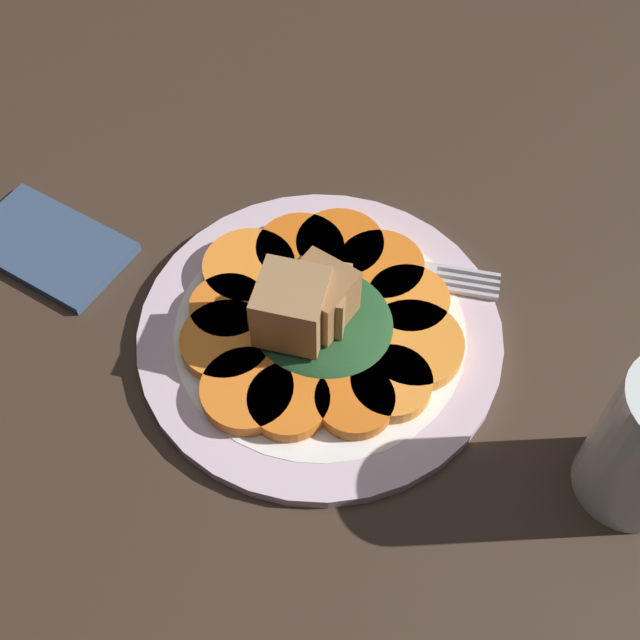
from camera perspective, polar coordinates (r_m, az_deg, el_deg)
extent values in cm
cube|color=#38281E|center=(59.54, 0.00, -1.69)|extent=(120.00, 120.00, 2.00)
cylinder|color=silver|center=(58.28, 0.00, -0.89)|extent=(26.42, 26.42, 1.00)
cylinder|color=white|center=(58.24, 0.00, -0.86)|extent=(21.14, 21.14, 1.00)
cylinder|color=orange|center=(58.77, 6.28, 1.33)|extent=(6.03, 6.03, 1.15)
cylinder|color=orange|center=(60.47, 4.32, 3.74)|extent=(6.54, 6.54, 1.15)
cylinder|color=orange|center=(61.65, 1.42, 5.29)|extent=(6.73, 6.73, 1.15)
cylinder|color=orange|center=(61.36, -1.42, 4.96)|extent=(6.75, 6.75, 1.15)
cylinder|color=orange|center=(60.50, -5.06, 3.69)|extent=(6.97, 6.97, 1.15)
cylinder|color=orange|center=(58.42, -6.51, 0.81)|extent=(5.65, 5.65, 1.15)
cylinder|color=orange|center=(56.82, -6.66, -1.55)|extent=(6.56, 6.56, 1.15)
cylinder|color=orange|center=(54.63, -5.20, -5.03)|extent=(6.37, 6.37, 1.15)
cylinder|color=orange|center=(54.05, -2.24, -5.80)|extent=(5.60, 5.60, 1.15)
cylinder|color=orange|center=(54.08, 2.48, -5.76)|extent=(5.42, 5.42, 1.15)
cylinder|color=orange|center=(54.90, 5.08, -4.51)|extent=(5.63, 5.63, 1.15)
cylinder|color=orange|center=(56.66, 6.61, -1.80)|extent=(7.18, 7.18, 1.15)
ellipsoid|color=#1E4723|center=(57.05, 0.00, -0.07)|extent=(11.19, 10.07, 1.77)
cube|color=#9E754C|center=(53.87, -2.02, 0.91)|extent=(5.76, 5.76, 4.59)
cube|color=olive|center=(54.49, -0.26, 1.41)|extent=(4.31, 4.31, 4.09)
cube|color=#9E754C|center=(54.76, 0.03, 1.55)|extent=(4.89, 4.89, 3.80)
cube|color=#B2B2B7|center=(61.18, 1.30, 4.20)|extent=(11.70, 5.12, 0.40)
cube|color=#B2B2B7|center=(60.85, 7.57, 3.17)|extent=(2.16, 2.67, 0.40)
cube|color=#B2B2B7|center=(61.57, 10.54, 3.40)|extent=(4.57, 1.90, 0.40)
cube|color=#B2B2B7|center=(61.16, 10.48, 2.92)|extent=(4.57, 1.90, 0.40)
cube|color=#B2B2B7|center=(60.74, 10.42, 2.43)|extent=(4.57, 1.90, 0.40)
cube|color=#B2B2B7|center=(60.34, 10.36, 1.93)|extent=(4.57, 1.90, 0.40)
cube|color=#334766|center=(66.79, -18.72, 5.01)|extent=(12.41, 7.45, 0.80)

